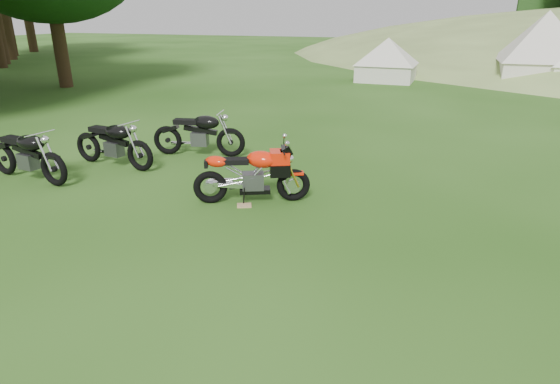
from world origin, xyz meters
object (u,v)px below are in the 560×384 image
at_px(vintage_moto_c, 112,142).
at_px(tent_mid, 543,51).
at_px(vintage_moto_a, 26,154).
at_px(plywood_board, 244,205).
at_px(vintage_moto_d, 198,132).
at_px(sport_motorcycle, 252,170).
at_px(tent_left, 387,57).

distance_m(vintage_moto_c, tent_mid, 19.65).
bearing_deg(vintage_moto_a, plywood_board, 10.02).
bearing_deg(vintage_moto_d, vintage_moto_c, -146.44).
relative_size(plywood_board, tent_mid, 0.07).
bearing_deg(vintage_moto_c, sport_motorcycle, -6.88).
relative_size(vintage_moto_a, vintage_moto_c, 1.01).
xyz_separation_m(vintage_moto_a, tent_left, (4.32, 16.84, 0.57)).
bearing_deg(plywood_board, vintage_moto_d, 132.67).
distance_m(sport_motorcycle, vintage_moto_a, 4.50).
xyz_separation_m(sport_motorcycle, vintage_moto_d, (-2.24, 2.15, -0.03)).
distance_m(plywood_board, vintage_moto_a, 4.47).
bearing_deg(sport_motorcycle, plywood_board, -126.87).
relative_size(sport_motorcycle, plywood_board, 7.83).
relative_size(vintage_moto_a, vintage_moto_d, 0.99).
bearing_deg(tent_mid, tent_left, -170.96).
bearing_deg(vintage_moto_d, plywood_board, -59.93).
relative_size(plywood_board, vintage_moto_c, 0.12).
height_order(sport_motorcycle, vintage_moto_d, sport_motorcycle).
distance_m(vintage_moto_a, tent_mid, 21.25).
distance_m(vintage_moto_a, vintage_moto_d, 3.45).
height_order(sport_motorcycle, vintage_moto_a, sport_motorcycle).
bearing_deg(sport_motorcycle, tent_left, 65.81).
height_order(plywood_board, vintage_moto_d, vintage_moto_d).
height_order(plywood_board, vintage_moto_a, vintage_moto_a).
bearing_deg(tent_mid, vintage_moto_c, -122.96).
distance_m(vintage_moto_d, tent_left, 14.38).
height_order(plywood_board, tent_left, tent_left).
height_order(vintage_moto_c, tent_mid, tent_mid).
bearing_deg(vintage_moto_a, tent_mid, 65.75).
distance_m(sport_motorcycle, tent_left, 16.37).
bearing_deg(sport_motorcycle, tent_mid, 45.13).
xyz_separation_m(sport_motorcycle, plywood_board, (-0.05, -0.23, -0.56)).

